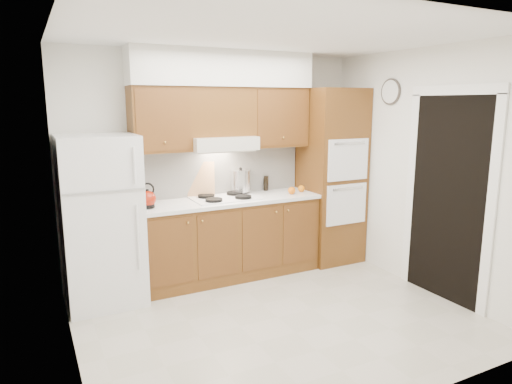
% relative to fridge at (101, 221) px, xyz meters
% --- Properties ---
extents(floor, '(3.60, 3.60, 0.00)m').
position_rel_fridge_xyz_m(floor, '(1.41, -1.14, -0.86)').
color(floor, '#B8B0A1').
rests_on(floor, ground).
extents(ceiling, '(3.60, 3.60, 0.00)m').
position_rel_fridge_xyz_m(ceiling, '(1.41, -1.14, 1.74)').
color(ceiling, white).
rests_on(ceiling, wall_back).
extents(wall_back, '(3.60, 0.02, 2.60)m').
position_rel_fridge_xyz_m(wall_back, '(1.41, 0.36, 0.44)').
color(wall_back, white).
rests_on(wall_back, floor).
extents(wall_left, '(0.02, 3.00, 2.60)m').
position_rel_fridge_xyz_m(wall_left, '(-0.40, -1.14, 0.44)').
color(wall_left, white).
rests_on(wall_left, floor).
extents(wall_right, '(0.02, 3.00, 2.60)m').
position_rel_fridge_xyz_m(wall_right, '(3.21, -1.14, 0.44)').
color(wall_right, white).
rests_on(wall_right, floor).
extents(fridge, '(0.75, 0.72, 1.72)m').
position_rel_fridge_xyz_m(fridge, '(0.00, 0.00, 0.00)').
color(fridge, white).
rests_on(fridge, floor).
extents(base_cabinets, '(2.11, 0.60, 0.90)m').
position_rel_fridge_xyz_m(base_cabinets, '(1.43, 0.06, -0.41)').
color(base_cabinets, brown).
rests_on(base_cabinets, floor).
extents(countertop, '(2.13, 0.62, 0.04)m').
position_rel_fridge_xyz_m(countertop, '(1.43, 0.05, 0.06)').
color(countertop, white).
rests_on(countertop, base_cabinets).
extents(backsplash, '(2.11, 0.03, 0.56)m').
position_rel_fridge_xyz_m(backsplash, '(1.43, 0.34, 0.36)').
color(backsplash, white).
rests_on(backsplash, countertop).
extents(oven_cabinet, '(0.70, 0.65, 2.20)m').
position_rel_fridge_xyz_m(oven_cabinet, '(2.85, 0.03, 0.24)').
color(oven_cabinet, brown).
rests_on(oven_cabinet, floor).
extents(upper_cab_left, '(0.63, 0.33, 0.70)m').
position_rel_fridge_xyz_m(upper_cab_left, '(0.69, 0.19, 0.99)').
color(upper_cab_left, brown).
rests_on(upper_cab_left, wall_back).
extents(upper_cab_right, '(0.73, 0.33, 0.70)m').
position_rel_fridge_xyz_m(upper_cab_right, '(2.12, 0.19, 0.99)').
color(upper_cab_right, brown).
rests_on(upper_cab_right, wall_back).
extents(range_hood, '(0.75, 0.45, 0.15)m').
position_rel_fridge_xyz_m(range_hood, '(1.38, 0.13, 0.71)').
color(range_hood, silver).
rests_on(range_hood, wall_back).
extents(upper_cab_over_hood, '(0.75, 0.33, 0.55)m').
position_rel_fridge_xyz_m(upper_cab_over_hood, '(1.38, 0.19, 1.06)').
color(upper_cab_over_hood, brown).
rests_on(upper_cab_over_hood, range_hood).
extents(soffit, '(2.13, 0.36, 0.40)m').
position_rel_fridge_xyz_m(soffit, '(1.43, 0.18, 1.54)').
color(soffit, silver).
rests_on(soffit, wall_back).
extents(cooktop, '(0.74, 0.50, 0.01)m').
position_rel_fridge_xyz_m(cooktop, '(1.38, 0.07, 0.09)').
color(cooktop, white).
rests_on(cooktop, countertop).
extents(doorway, '(0.02, 0.90, 2.10)m').
position_rel_fridge_xyz_m(doorway, '(3.19, -1.49, 0.19)').
color(doorway, black).
rests_on(doorway, floor).
extents(wall_clock, '(0.02, 0.30, 0.30)m').
position_rel_fridge_xyz_m(wall_clock, '(3.19, -0.59, 1.29)').
color(wall_clock, '#3F3833').
rests_on(wall_clock, wall_right).
extents(kettle, '(0.22, 0.22, 0.18)m').
position_rel_fridge_xyz_m(kettle, '(0.47, -0.01, 0.18)').
color(kettle, maroon).
rests_on(kettle, countertop).
extents(cutting_board, '(0.33, 0.22, 0.42)m').
position_rel_fridge_xyz_m(cutting_board, '(1.19, 0.31, 0.28)').
color(cutting_board, tan).
rests_on(cutting_board, countertop).
extents(stock_pot, '(0.28, 0.28, 0.25)m').
position_rel_fridge_xyz_m(stock_pot, '(1.68, 0.27, 0.24)').
color(stock_pot, silver).
rests_on(stock_pot, cooktop).
extents(condiment_a, '(0.06, 0.06, 0.18)m').
position_rel_fridge_xyz_m(condiment_a, '(1.72, 0.21, 0.17)').
color(condiment_a, black).
rests_on(condiment_a, countertop).
extents(condiment_b, '(0.06, 0.06, 0.18)m').
position_rel_fridge_xyz_m(condiment_b, '(2.05, 0.31, 0.17)').
color(condiment_b, black).
rests_on(condiment_b, countertop).
extents(condiment_c, '(0.06, 0.06, 0.15)m').
position_rel_fridge_xyz_m(condiment_c, '(2.03, 0.29, 0.15)').
color(condiment_c, black).
rests_on(condiment_c, countertop).
extents(orange_near, '(0.11, 0.11, 0.08)m').
position_rel_fridge_xyz_m(orange_near, '(2.39, 0.01, 0.12)').
color(orange_near, orange).
rests_on(orange_near, countertop).
extents(orange_far, '(0.12, 0.12, 0.09)m').
position_rel_fridge_xyz_m(orange_far, '(2.21, -0.05, 0.12)').
color(orange_far, orange).
rests_on(orange_far, countertop).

